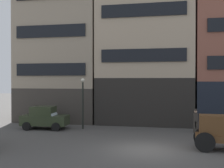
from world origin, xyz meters
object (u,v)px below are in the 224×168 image
streetlamp_curbside (83,96)px  cargo_wagon (222,130)px  sedan_dark (45,118)px  pedestrian_officer (196,120)px

streetlamp_curbside → cargo_wagon: bearing=-27.8°
sedan_dark → pedestrian_officer: (11.86, 0.73, 0.07)m
sedan_dark → streetlamp_curbside: size_ratio=0.92×
cargo_wagon → pedestrian_officer: 5.28m
cargo_wagon → pedestrian_officer: cargo_wagon is taller
sedan_dark → streetlamp_curbside: bearing=12.1°
sedan_dark → streetlamp_curbside: 3.56m
pedestrian_officer → streetlamp_curbside: bearing=-179.5°
sedan_dark → pedestrian_officer: 11.88m
cargo_wagon → sedan_dark: 13.52m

